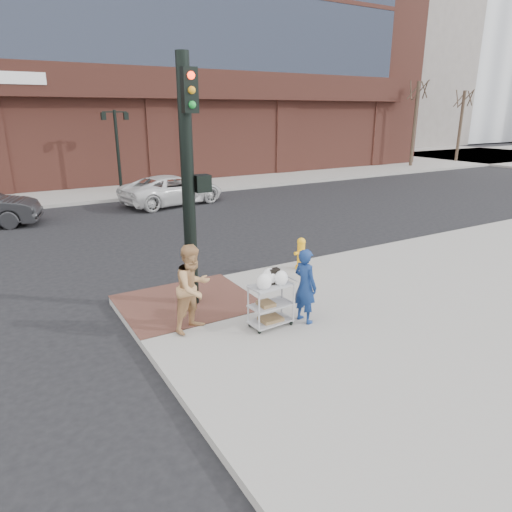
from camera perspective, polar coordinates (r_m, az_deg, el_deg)
ground at (r=9.56m, az=-3.12°, el=-7.70°), size 220.00×220.00×0.00m
sidewalk_far at (r=43.14m, az=-8.26°, el=12.15°), size 65.00×36.00×0.15m
brick_curb_ramp at (r=10.02m, az=-8.60°, el=-5.67°), size 2.80×2.40×0.01m
filler_block at (r=63.58m, az=14.25°, el=21.60°), size 14.00×20.00×18.00m
bare_tree_a at (r=37.02m, az=19.72°, el=20.08°), size 1.80×1.80×7.20m
bare_tree_b at (r=42.01m, az=24.69°, el=18.48°), size 1.80×1.80×6.70m
lamp_post at (r=24.46m, az=-16.97°, el=13.48°), size 1.32×0.22×4.00m
traffic_signal_pole at (r=9.23m, az=-8.34°, el=9.63°), size 0.61×0.51×5.00m
woman_blue at (r=8.82m, az=6.17°, el=-3.72°), size 0.43×0.59×1.48m
pedestrian_tan at (r=8.49m, az=-7.85°, el=-3.98°), size 0.99×0.90×1.66m
minivan_white at (r=21.37m, az=-10.35°, el=8.16°), size 5.13×3.12×1.33m
utility_cart at (r=8.66m, az=1.87°, el=-5.64°), size 0.85×0.51×1.14m
fire_hydrant at (r=11.86m, az=5.65°, el=0.36°), size 0.40×0.28×0.84m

